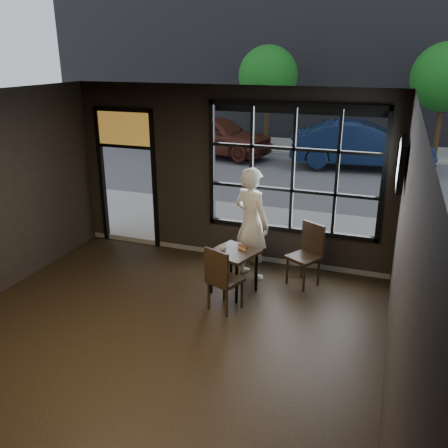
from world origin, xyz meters
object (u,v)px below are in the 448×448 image
at_px(cafe_table, 234,272).
at_px(chair_near, 225,278).
at_px(man, 251,223).
at_px(navy_car, 361,144).

relative_size(cafe_table, chair_near, 0.71).
bearing_deg(man, navy_car, -69.35).
height_order(cafe_table, chair_near, chair_near).
height_order(man, navy_car, man).
distance_m(man, navy_car, 9.07).
relative_size(cafe_table, navy_car, 0.16).
bearing_deg(chair_near, navy_car, -75.41).
relative_size(cafe_table, man, 0.37).
distance_m(cafe_table, man, 0.91).
distance_m(cafe_table, chair_near, 0.57).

